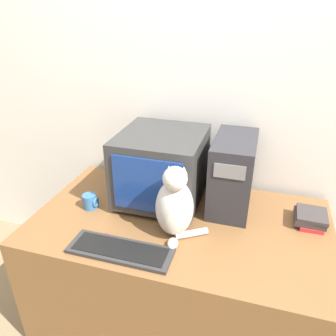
% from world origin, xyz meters
% --- Properties ---
extents(wall_back, '(7.00, 0.05, 2.50)m').
position_xyz_m(wall_back, '(0.00, 0.95, 1.25)').
color(wall_back, silver).
rests_on(wall_back, ground_plane).
extents(desk, '(1.56, 0.89, 0.71)m').
position_xyz_m(desk, '(0.00, 0.44, 0.35)').
color(desk, brown).
rests_on(desk, ground_plane).
extents(crt_monitor, '(0.46, 0.48, 0.41)m').
position_xyz_m(crt_monitor, '(-0.16, 0.62, 0.92)').
color(crt_monitor, '#333333').
rests_on(crt_monitor, desk).
extents(computer_tower, '(0.22, 0.41, 0.41)m').
position_xyz_m(computer_tower, '(0.23, 0.67, 0.91)').
color(computer_tower, '#28282D').
rests_on(computer_tower, desk).
extents(keyboard, '(0.49, 0.16, 0.02)m').
position_xyz_m(keyboard, '(-0.20, 0.12, 0.72)').
color(keyboard, '#2D2D2D').
rests_on(keyboard, desk).
extents(cat, '(0.27, 0.25, 0.39)m').
position_xyz_m(cat, '(0.01, 0.32, 0.87)').
color(cat, silver).
rests_on(cat, desk).
extents(book_stack, '(0.16, 0.19, 0.07)m').
position_xyz_m(book_stack, '(0.66, 0.61, 0.74)').
color(book_stack, red).
rests_on(book_stack, desk).
extents(pen, '(0.14, 0.03, 0.01)m').
position_xyz_m(pen, '(-0.26, 0.21, 0.71)').
color(pen, maroon).
rests_on(pen, desk).
extents(mug, '(0.08, 0.08, 0.08)m').
position_xyz_m(mug, '(-0.51, 0.41, 0.75)').
color(mug, '#33669E').
rests_on(mug, desk).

